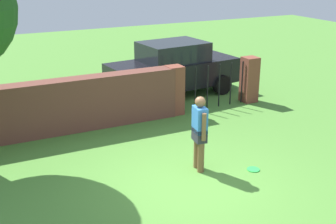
# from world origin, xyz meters

# --- Properties ---
(ground_plane) EXTENTS (40.00, 40.00, 0.00)m
(ground_plane) POSITION_xyz_m (0.00, 0.00, 0.00)
(ground_plane) COLOR #4C8433
(brick_wall) EXTENTS (5.93, 0.50, 1.38)m
(brick_wall) POSITION_xyz_m (-1.50, 3.85, 0.69)
(brick_wall) COLOR brown
(brick_wall) RESTS_ON ground
(person) EXTENTS (0.27, 0.54, 1.62)m
(person) POSITION_xyz_m (0.44, 0.49, 0.90)
(person) COLOR brown
(person) RESTS_ON ground
(fence_gate) EXTENTS (3.02, 0.44, 1.40)m
(fence_gate) POSITION_xyz_m (2.86, 3.85, 0.70)
(fence_gate) COLOR brown
(fence_gate) RESTS_ON ground
(car) EXTENTS (4.35, 2.26, 1.72)m
(car) POSITION_xyz_m (2.37, 5.55, 0.86)
(car) COLOR black
(car) RESTS_ON ground
(frisbee_green) EXTENTS (0.27, 0.27, 0.02)m
(frisbee_green) POSITION_xyz_m (1.47, -0.04, 0.01)
(frisbee_green) COLOR green
(frisbee_green) RESTS_ON ground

